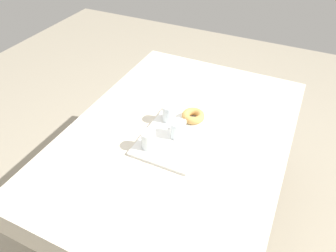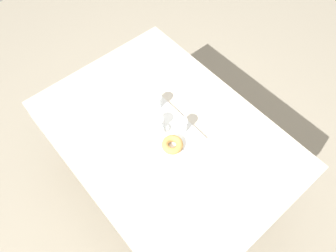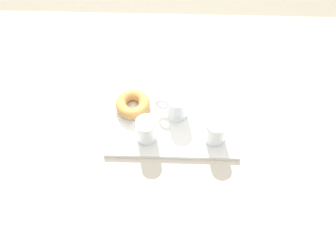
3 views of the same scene
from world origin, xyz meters
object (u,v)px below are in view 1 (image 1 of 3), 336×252
at_px(serving_tray, 175,135).
at_px(dining_table, 178,144).
at_px(water_glass_far, 169,114).
at_px(water_glass_near, 149,141).
at_px(donut_plate_left, 193,119).
at_px(tea_mug_left, 178,130).
at_px(sugar_donut_left, 193,116).

bearing_deg(serving_tray, dining_table, -7.81).
height_order(serving_tray, water_glass_far, water_glass_far).
distance_m(water_glass_near, donut_plate_left, 0.30).
bearing_deg(tea_mug_left, donut_plate_left, -7.10).
relative_size(dining_table, tea_mug_left, 13.63).
bearing_deg(water_glass_far, sugar_donut_left, -64.79).
bearing_deg(serving_tray, donut_plate_left, -17.11).
distance_m(serving_tray, tea_mug_left, 0.06).
distance_m(dining_table, water_glass_far, 0.17).
xyz_separation_m(water_glass_far, donut_plate_left, (0.05, -0.12, -0.04)).
distance_m(tea_mug_left, water_glass_near, 0.16).
height_order(tea_mug_left, water_glass_near, same).
bearing_deg(tea_mug_left, serving_tray, 61.68).
height_order(dining_table, serving_tray, serving_tray).
relative_size(water_glass_far, donut_plate_left, 0.70).
xyz_separation_m(dining_table, donut_plate_left, (0.10, -0.04, 0.10)).
bearing_deg(dining_table, donut_plate_left, -19.96).
distance_m(serving_tray, water_glass_near, 0.17).
xyz_separation_m(serving_tray, tea_mug_left, (-0.01, -0.02, 0.05)).
distance_m(dining_table, donut_plate_left, 0.15).
xyz_separation_m(dining_table, sugar_donut_left, (0.10, -0.04, 0.13)).
bearing_deg(water_glass_near, sugar_donut_left, -22.15).
bearing_deg(tea_mug_left, sugar_donut_left, -7.10).
bearing_deg(sugar_donut_left, dining_table, 160.04).
bearing_deg(water_glass_far, tea_mug_left, -134.97).
xyz_separation_m(water_glass_near, donut_plate_left, (0.28, -0.11, -0.04)).
bearing_deg(sugar_donut_left, water_glass_far, 115.21).
bearing_deg(sugar_donut_left, serving_tray, 162.89).
bearing_deg(tea_mug_left, water_glass_near, 143.61).
height_order(dining_table, sugar_donut_left, sugar_donut_left).
height_order(tea_mug_left, donut_plate_left, tea_mug_left).
height_order(tea_mug_left, sugar_donut_left, tea_mug_left).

